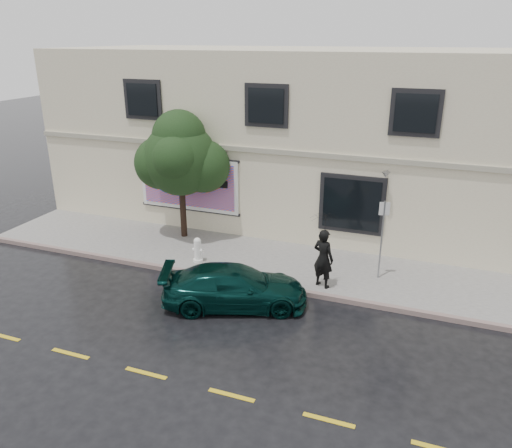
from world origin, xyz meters
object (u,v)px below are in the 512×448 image
(car, at_px, (235,287))
(fire_hydrant, at_px, (198,250))
(pedestrian, at_px, (323,258))
(street_tree, at_px, (180,159))

(car, distance_m, fire_hydrant, 3.09)
(car, relative_size, pedestrian, 2.22)
(car, height_order, street_tree, street_tree)
(car, height_order, pedestrian, pedestrian)
(car, bearing_deg, pedestrian, -70.75)
(pedestrian, distance_m, fire_hydrant, 4.49)
(pedestrian, relative_size, street_tree, 0.43)
(car, height_order, fire_hydrant, car)
(pedestrian, height_order, street_tree, street_tree)
(street_tree, bearing_deg, pedestrian, -20.05)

